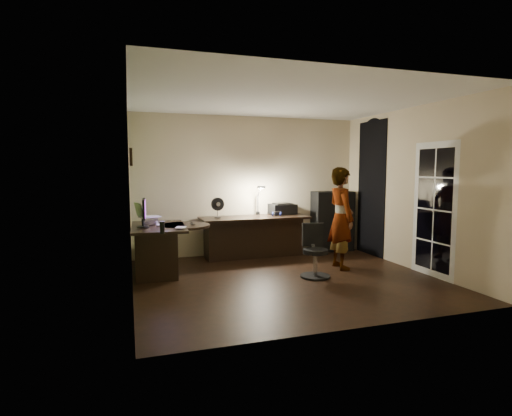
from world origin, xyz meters
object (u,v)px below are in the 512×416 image
object	(u,v)px
cabinet	(332,221)
office_chair	(315,251)
desk_left	(159,250)
person	(341,218)
desk_right	(255,237)
monitor	(143,217)

from	to	relation	value
cabinet	office_chair	world-z (taller)	cabinet
desk_left	cabinet	size ratio (longest dim) A/B	1.10
office_chair	person	size ratio (longest dim) A/B	0.48
desk_right	monitor	xyz separation A→B (m)	(-2.08, -0.87, 0.56)
cabinet	person	size ratio (longest dim) A/B	0.71
desk_left	cabinet	distance (m)	3.64
desk_left	monitor	xyz separation A→B (m)	(-0.24, -0.17, 0.56)
cabinet	desk_right	bearing A→B (deg)	-174.16
monitor	person	bearing A→B (deg)	-4.23
monitor	desk_left	bearing A→B (deg)	38.91
desk_right	cabinet	size ratio (longest dim) A/B	1.69
office_chair	desk_left	bearing A→B (deg)	168.48
cabinet	office_chair	distance (m)	2.17
desk_right	cabinet	distance (m)	1.73
desk_right	desk_left	bearing A→B (deg)	-160.61
monitor	person	distance (m)	3.23
cabinet	person	xyz separation A→B (m)	(-0.59, -1.38, 0.25)
desk_left	office_chair	bearing A→B (deg)	-21.30
monitor	person	world-z (taller)	person
cabinet	monitor	bearing A→B (deg)	-163.02
cabinet	monitor	distance (m)	3.92
desk_left	person	xyz separation A→B (m)	(2.96, -0.59, 0.47)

